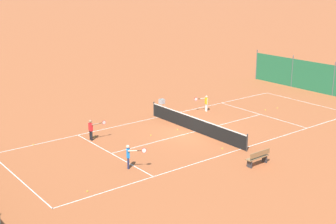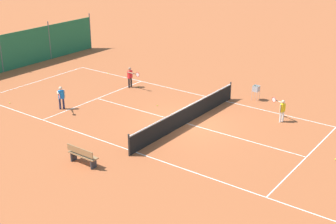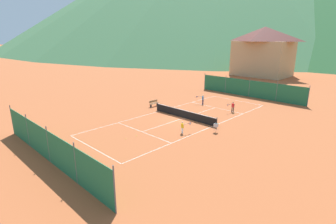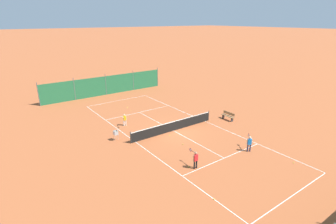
{
  "view_description": "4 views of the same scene",
  "coord_description": "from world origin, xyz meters",
  "px_view_note": "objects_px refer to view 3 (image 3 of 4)",
  "views": [
    {
      "loc": [
        -21.8,
        19.28,
        9.82
      ],
      "look_at": [
        1.15,
        1.36,
        1.32
      ],
      "focal_mm": 50.0,
      "sensor_mm": 36.0,
      "label": 1
    },
    {
      "loc": [
        -18.51,
        -12.38,
        9.51
      ],
      "look_at": [
        -1.35,
        0.21,
        1.03
      ],
      "focal_mm": 50.0,
      "sensor_mm": 36.0,
      "label": 2
    },
    {
      "loc": [
        19.06,
        -22.17,
        9.3
      ],
      "look_at": [
        -1.13,
        -1.51,
        0.82
      ],
      "focal_mm": 28.0,
      "sensor_mm": 36.0,
      "label": 3
    },
    {
      "loc": [
        13.79,
        18.09,
        10.0
      ],
      "look_at": [
        -0.23,
        -1.2,
        1.49
      ],
      "focal_mm": 28.0,
      "sensor_mm": 36.0,
      "label": 4
    }
  ],
  "objects_px": {
    "tennis_ball_by_net_right": "(233,113)",
    "tennis_ball_far_corner": "(206,115)",
    "tennis_ball_service_box": "(255,109)",
    "courtside_bench": "(154,103)",
    "player_near_service": "(183,126)",
    "tennis_net": "(184,114)",
    "tennis_ball_mid_court": "(126,139)",
    "ball_hopper": "(216,126)",
    "player_far_service": "(233,106)",
    "tennis_ball_near_corner": "(209,99)",
    "tennis_ball_alley_right": "(168,111)",
    "tennis_ball_by_net_left": "(136,136)",
    "tennis_ball_alley_left": "(194,118)",
    "alpine_chalet": "(263,51)",
    "player_near_baseline": "(203,99)"
  },
  "relations": [
    {
      "from": "tennis_ball_far_corner",
      "to": "tennis_ball_by_net_left",
      "type": "relative_size",
      "value": 1.0
    },
    {
      "from": "tennis_net",
      "to": "alpine_chalet",
      "type": "distance_m",
      "value": 39.72
    },
    {
      "from": "tennis_ball_far_corner",
      "to": "tennis_ball_alley_left",
      "type": "distance_m",
      "value": 2.09
    },
    {
      "from": "tennis_ball_service_box",
      "to": "tennis_ball_by_net_right",
      "type": "height_order",
      "value": "same"
    },
    {
      "from": "tennis_ball_far_corner",
      "to": "tennis_ball_mid_court",
      "type": "bearing_deg",
      "value": -93.97
    },
    {
      "from": "tennis_ball_by_net_right",
      "to": "tennis_ball_by_net_left",
      "type": "bearing_deg",
      "value": -100.84
    },
    {
      "from": "player_near_baseline",
      "to": "tennis_ball_by_net_right",
      "type": "bearing_deg",
      "value": -10.14
    },
    {
      "from": "tennis_ball_mid_court",
      "to": "ball_hopper",
      "type": "height_order",
      "value": "ball_hopper"
    },
    {
      "from": "tennis_ball_by_net_left",
      "to": "ball_hopper",
      "type": "relative_size",
      "value": 0.07
    },
    {
      "from": "tennis_net",
      "to": "tennis_ball_by_net_right",
      "type": "height_order",
      "value": "tennis_net"
    },
    {
      "from": "tennis_ball_alley_right",
      "to": "tennis_ball_mid_court",
      "type": "relative_size",
      "value": 1.0
    },
    {
      "from": "player_far_service",
      "to": "tennis_ball_alley_left",
      "type": "height_order",
      "value": "player_far_service"
    },
    {
      "from": "tennis_ball_by_net_left",
      "to": "tennis_ball_alley_right",
      "type": "height_order",
      "value": "same"
    },
    {
      "from": "tennis_ball_alley_right",
      "to": "ball_hopper",
      "type": "bearing_deg",
      "value": -13.78
    },
    {
      "from": "courtside_bench",
      "to": "alpine_chalet",
      "type": "height_order",
      "value": "alpine_chalet"
    },
    {
      "from": "tennis_ball_near_corner",
      "to": "alpine_chalet",
      "type": "relative_size",
      "value": 0.01
    },
    {
      "from": "tennis_ball_alley_right",
      "to": "tennis_ball_mid_court",
      "type": "xyz_separation_m",
      "value": [
        3.71,
        -9.52,
        0.0
      ]
    },
    {
      "from": "player_near_baseline",
      "to": "tennis_ball_by_net_left",
      "type": "relative_size",
      "value": 19.86
    },
    {
      "from": "tennis_ball_near_corner",
      "to": "tennis_ball_alley_right",
      "type": "height_order",
      "value": "same"
    },
    {
      "from": "player_near_service",
      "to": "tennis_ball_by_net_left",
      "type": "xyz_separation_m",
      "value": [
        -2.65,
        -3.72,
        -0.67
      ]
    },
    {
      "from": "tennis_net",
      "to": "tennis_ball_service_box",
      "type": "relative_size",
      "value": 139.09
    },
    {
      "from": "tennis_ball_by_net_right",
      "to": "alpine_chalet",
      "type": "distance_m",
      "value": 35.16
    },
    {
      "from": "tennis_ball_alley_left",
      "to": "alpine_chalet",
      "type": "xyz_separation_m",
      "value": [
        -9.86,
        37.64,
        5.79
      ]
    },
    {
      "from": "tennis_ball_service_box",
      "to": "alpine_chalet",
      "type": "bearing_deg",
      "value": 114.18
    },
    {
      "from": "tennis_ball_far_corner",
      "to": "ball_hopper",
      "type": "distance_m",
      "value": 5.86
    },
    {
      "from": "tennis_ball_by_net_right",
      "to": "ball_hopper",
      "type": "relative_size",
      "value": 0.07
    },
    {
      "from": "tennis_ball_service_box",
      "to": "courtside_bench",
      "type": "height_order",
      "value": "courtside_bench"
    },
    {
      "from": "tennis_ball_by_net_right",
      "to": "tennis_ball_far_corner",
      "type": "relative_size",
      "value": 1.0
    },
    {
      "from": "tennis_ball_near_corner",
      "to": "courtside_bench",
      "type": "distance_m",
      "value": 9.25
    },
    {
      "from": "tennis_ball_service_box",
      "to": "tennis_ball_alley_right",
      "type": "bearing_deg",
      "value": -131.39
    },
    {
      "from": "player_near_baseline",
      "to": "tennis_ball_far_corner",
      "type": "xyz_separation_m",
      "value": [
        3.53,
        -3.98,
        -0.73
      ]
    },
    {
      "from": "tennis_ball_service_box",
      "to": "tennis_ball_alley_left",
      "type": "xyz_separation_m",
      "value": [
        -3.15,
        -8.68,
        0.0
      ]
    },
    {
      "from": "tennis_ball_near_corner",
      "to": "ball_hopper",
      "type": "relative_size",
      "value": 0.07
    },
    {
      "from": "tennis_ball_by_net_left",
      "to": "tennis_ball_alley_right",
      "type": "bearing_deg",
      "value": 114.99
    },
    {
      "from": "tennis_ball_alley_left",
      "to": "tennis_ball_far_corner",
      "type": "bearing_deg",
      "value": 85.88
    },
    {
      "from": "player_far_service",
      "to": "ball_hopper",
      "type": "relative_size",
      "value": 1.47
    },
    {
      "from": "tennis_ball_alley_right",
      "to": "tennis_ball_by_net_left",
      "type": "bearing_deg",
      "value": -65.01
    },
    {
      "from": "tennis_net",
      "to": "player_near_service",
      "type": "relative_size",
      "value": 7.61
    },
    {
      "from": "tennis_ball_by_net_left",
      "to": "tennis_ball_alley_right",
      "type": "distance_m",
      "value": 9.24
    },
    {
      "from": "player_near_service",
      "to": "ball_hopper",
      "type": "xyz_separation_m",
      "value": [
        2.14,
        2.52,
        -0.04
      ]
    },
    {
      "from": "tennis_net",
      "to": "courtside_bench",
      "type": "distance_m",
      "value": 6.43
    },
    {
      "from": "player_far_service",
      "to": "tennis_ball_by_net_right",
      "type": "xyz_separation_m",
      "value": [
        0.32,
        -0.36,
        -0.73
      ]
    },
    {
      "from": "tennis_ball_mid_court",
      "to": "ball_hopper",
      "type": "distance_m",
      "value": 8.93
    },
    {
      "from": "player_near_baseline",
      "to": "alpine_chalet",
      "type": "relative_size",
      "value": 0.1
    },
    {
      "from": "tennis_ball_by_net_left",
      "to": "tennis_ball_far_corner",
      "type": "bearing_deg",
      "value": 86.64
    },
    {
      "from": "player_near_service",
      "to": "tennis_net",
      "type": "bearing_deg",
      "value": 129.63
    },
    {
      "from": "ball_hopper",
      "to": "courtside_bench",
      "type": "distance_m",
      "value": 11.87
    },
    {
      "from": "tennis_ball_by_net_right",
      "to": "courtside_bench",
      "type": "xyz_separation_m",
      "value": [
        -9.4,
        -4.71,
        0.42
      ]
    },
    {
      "from": "tennis_ball_alley_right",
      "to": "tennis_ball_far_corner",
      "type": "bearing_deg",
      "value": 23.2
    },
    {
      "from": "courtside_bench",
      "to": "alpine_chalet",
      "type": "relative_size",
      "value": 0.12
    }
  ]
}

